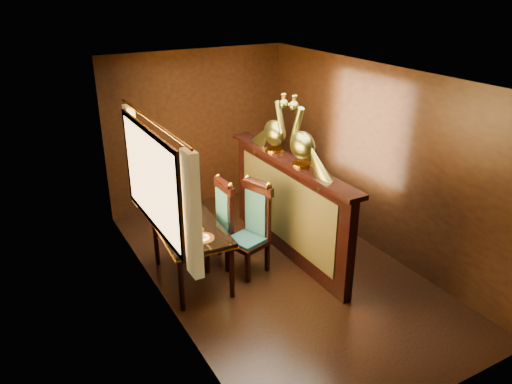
{
  "coord_description": "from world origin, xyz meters",
  "views": [
    {
      "loc": [
        -2.95,
        -4.68,
        3.48
      ],
      "look_at": [
        -0.17,
        0.3,
        1.02
      ],
      "focal_mm": 35.0,
      "sensor_mm": 36.0,
      "label": 1
    }
  ],
  "objects_px": {
    "peacock_right": "(275,122)",
    "chair_left": "(254,224)",
    "dining_table": "(190,233)",
    "peacock_left": "(303,133)",
    "chair_right": "(220,220)"
  },
  "relations": [
    {
      "from": "dining_table",
      "to": "chair_left",
      "type": "xyz_separation_m",
      "value": [
        0.8,
        -0.13,
        -0.02
      ]
    },
    {
      "from": "dining_table",
      "to": "peacock_right",
      "type": "relative_size",
      "value": 1.58
    },
    {
      "from": "chair_left",
      "to": "peacock_right",
      "type": "bearing_deg",
      "value": 21.35
    },
    {
      "from": "dining_table",
      "to": "chair_left",
      "type": "distance_m",
      "value": 0.81
    },
    {
      "from": "chair_right",
      "to": "peacock_right",
      "type": "relative_size",
      "value": 1.45
    },
    {
      "from": "peacock_right",
      "to": "chair_left",
      "type": "bearing_deg",
      "value": -140.99
    },
    {
      "from": "peacock_right",
      "to": "dining_table",
      "type": "bearing_deg",
      "value": -166.07
    },
    {
      "from": "chair_right",
      "to": "peacock_left",
      "type": "distance_m",
      "value": 1.55
    },
    {
      "from": "chair_left",
      "to": "peacock_left",
      "type": "relative_size",
      "value": 1.47
    },
    {
      "from": "dining_table",
      "to": "peacock_left",
      "type": "distance_m",
      "value": 1.8
    },
    {
      "from": "dining_table",
      "to": "chair_right",
      "type": "height_order",
      "value": "chair_right"
    },
    {
      "from": "dining_table",
      "to": "peacock_right",
      "type": "xyz_separation_m",
      "value": [
        1.38,
        0.34,
        1.11
      ]
    },
    {
      "from": "chair_left",
      "to": "peacock_right",
      "type": "xyz_separation_m",
      "value": [
        0.58,
        0.47,
        1.13
      ]
    },
    {
      "from": "dining_table",
      "to": "peacock_left",
      "type": "bearing_deg",
      "value": -8.22
    },
    {
      "from": "chair_left",
      "to": "chair_right",
      "type": "distance_m",
      "value": 0.46
    }
  ]
}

